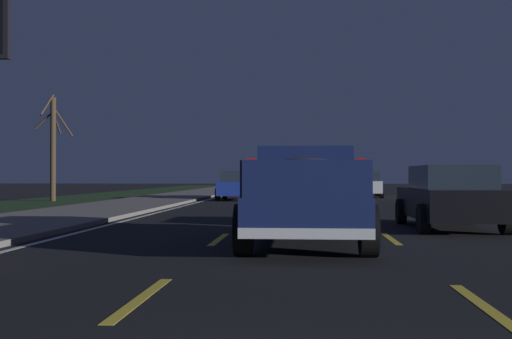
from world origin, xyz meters
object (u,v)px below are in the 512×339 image
(pickup_truck, at_px, (305,192))
(sedan_blue, at_px, (238,185))
(sedan_black, at_px, (449,197))
(sedan_white, at_px, (364,184))
(bare_tree_far, at_px, (53,145))

(pickup_truck, xyz_separation_m, sedan_blue, (21.02, 3.48, -0.20))
(sedan_black, xyz_separation_m, sedan_white, (22.60, -0.14, 0.00))
(pickup_truck, height_order, sedan_blue, pickup_truck)
(pickup_truck, bearing_deg, sedan_blue, 9.41)
(pickup_truck, relative_size, sedan_white, 1.22)
(sedan_blue, relative_size, bare_tree_far, 0.81)
(sedan_black, height_order, bare_tree_far, bare_tree_far)
(pickup_truck, bearing_deg, bare_tree_far, 33.86)
(sedan_white, bearing_deg, pickup_truck, 172.08)
(bare_tree_far, bearing_deg, pickup_truck, -146.14)
(sedan_blue, bearing_deg, sedan_black, -158.17)
(pickup_truck, relative_size, sedan_black, 1.23)
(pickup_truck, xyz_separation_m, sedan_black, (3.59, -3.50, -0.20))
(sedan_blue, bearing_deg, bare_tree_far, 102.29)
(sedan_white, height_order, bare_tree_far, bare_tree_far)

